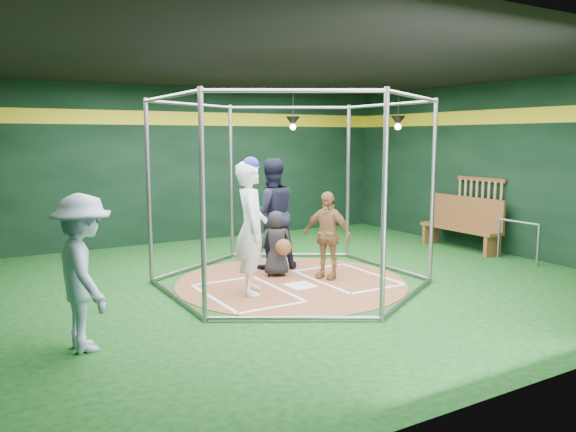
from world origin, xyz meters
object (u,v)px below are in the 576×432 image
visitor_leopard (327,235)px  dugout_bench (463,222)px  batter_figure (251,227)px  umpire (271,214)px

visitor_leopard → dugout_bench: size_ratio=0.76×
batter_figure → umpire: 1.70m
visitor_leopard → dugout_bench: 4.03m
dugout_bench → batter_figure: bearing=-171.3°
dugout_bench → visitor_leopard: bearing=-170.9°
visitor_leopard → dugout_bench: visitor_leopard is taller
visitor_leopard → umpire: size_ratio=0.74×
batter_figure → umpire: size_ratio=1.04×
umpire → dugout_bench: 4.48m
batter_figure → umpire: (1.07, 1.32, -0.03)m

